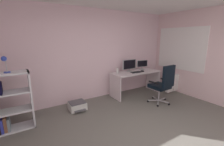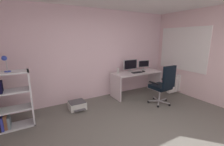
{
  "view_description": "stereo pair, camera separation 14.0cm",
  "coord_description": "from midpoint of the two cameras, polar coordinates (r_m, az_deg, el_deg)",
  "views": [
    {
      "loc": [
        -1.86,
        -1.63,
        1.82
      ],
      "look_at": [
        0.24,
        1.74,
        0.9
      ],
      "focal_mm": 24.55,
      "sensor_mm": 36.0,
      "label": 1
    },
    {
      "loc": [
        -1.74,
        -1.7,
        1.82
      ],
      "look_at": [
        0.24,
        1.74,
        0.9
      ],
      "focal_mm": 24.55,
      "sensor_mm": 36.0,
      "label": 2
    }
  ],
  "objects": [
    {
      "name": "ground_plane",
      "position": [
        3.06,
        13.41,
        -24.08
      ],
      "size": [
        5.37,
        4.9,
        0.02
      ],
      "primitive_type": "cube",
      "color": "slate",
      "rests_on": "ground"
    },
    {
      "name": "radiator",
      "position": [
        5.58,
        21.82,
        -3.29
      ],
      "size": [
        0.84,
        0.1,
        0.56
      ],
      "color": "white",
      "rests_on": "ground"
    },
    {
      "name": "desktop_speaker",
      "position": [
        4.64,
        1.16,
        0.82
      ],
      "size": [
        0.07,
        0.07,
        0.17
      ],
      "primitive_type": "cylinder",
      "color": "silver",
      "rests_on": "desk"
    },
    {
      "name": "wall_back",
      "position": [
        4.56,
        -8.59,
        6.54
      ],
      "size": [
        5.37,
        0.1,
        2.62
      ],
      "primitive_type": "cube",
      "color": "silver",
      "rests_on": "ground"
    },
    {
      "name": "office_chair",
      "position": [
        4.39,
        17.58,
        -3.69
      ],
      "size": [
        0.61,
        0.63,
        1.11
      ],
      "color": "#B7BABC",
      "rests_on": "ground"
    },
    {
      "name": "monitor_main",
      "position": [
        4.93,
        5.65,
        3.07
      ],
      "size": [
        0.52,
        0.18,
        0.39
      ],
      "color": "#B2B5B7",
      "rests_on": "desk"
    },
    {
      "name": "printer",
      "position": [
        4.15,
        -13.74,
        -11.75
      ],
      "size": [
        0.42,
        0.44,
        0.21
      ],
      "color": "silver",
      "rests_on": "ground"
    },
    {
      "name": "desk_lamp",
      "position": [
        3.48,
        -36.07,
        3.46
      ],
      "size": [
        0.12,
        0.11,
        0.31
      ],
      "color": "#2F47BA",
      "rests_on": "bookshelf"
    },
    {
      "name": "keyboard",
      "position": [
        4.84,
        8.11,
        0.29
      ],
      "size": [
        0.34,
        0.14,
        0.02
      ],
      "primitive_type": "cube",
      "rotation": [
        0.0,
        0.0,
        -0.03
      ],
      "color": "black",
      "rests_on": "desk"
    },
    {
      "name": "window_pane",
      "position": [
        5.47,
        23.42,
        8.29
      ],
      "size": [
        0.01,
        1.59,
        1.26
      ],
      "primitive_type": "cube",
      "color": "white"
    },
    {
      "name": "desk",
      "position": [
        5.0,
        7.95,
        -1.65
      ],
      "size": [
        1.62,
        0.62,
        0.75
      ],
      "color": "silver",
      "rests_on": "ground"
    },
    {
      "name": "bookshelf",
      "position": [
        3.7,
        -36.78,
        -9.78
      ],
      "size": [
        0.85,
        0.35,
        1.18
      ],
      "color": "silver",
      "rests_on": "ground"
    },
    {
      "name": "monitor_secondary",
      "position": [
        5.29,
        10.43,
        3.26
      ],
      "size": [
        0.4,
        0.18,
        0.32
      ],
      "color": "#B2B5B7",
      "rests_on": "desk"
    },
    {
      "name": "computer_mouse",
      "position": [
        5.01,
        10.47,
        0.72
      ],
      "size": [
        0.08,
        0.11,
        0.03
      ],
      "primitive_type": "cube",
      "rotation": [
        0.0,
        0.0,
        -0.22
      ],
      "color": "black",
      "rests_on": "desk"
    },
    {
      "name": "window_frame",
      "position": [
        5.46,
        23.38,
        8.29
      ],
      "size": [
        0.02,
        1.67,
        1.34
      ],
      "primitive_type": "cube",
      "color": "white"
    }
  ]
}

